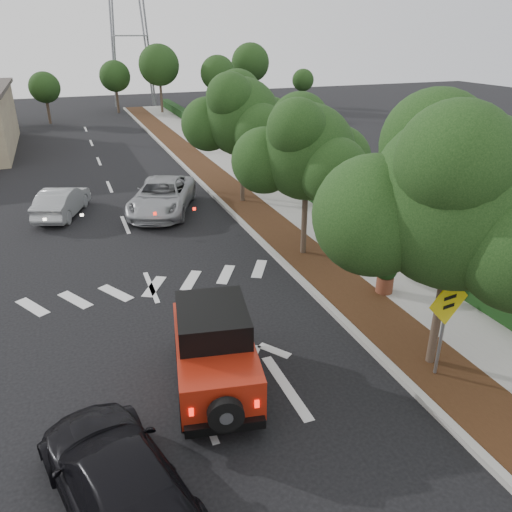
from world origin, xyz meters
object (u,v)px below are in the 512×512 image
black_suv_oncoming (118,480)px  silver_suv_ahead (162,196)px  red_jeep (214,347)px  speed_hump_sign (446,314)px

black_suv_oncoming → silver_suv_ahead: bearing=-118.8°
red_jeep → speed_hump_sign: bearing=-8.6°
black_suv_oncoming → speed_hump_sign: bearing=172.5°
red_jeep → black_suv_oncoming: 3.61m
black_suv_oncoming → speed_hump_sign: speed_hump_sign is taller
red_jeep → silver_suv_ahead: bearing=94.6°
speed_hump_sign → red_jeep: bearing=153.1°
red_jeep → silver_suv_ahead: (1.31, 12.38, -0.26)m
silver_suv_ahead → speed_hump_sign: (3.56, -14.07, 1.02)m
red_jeep → speed_hump_sign: speed_hump_sign is taller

